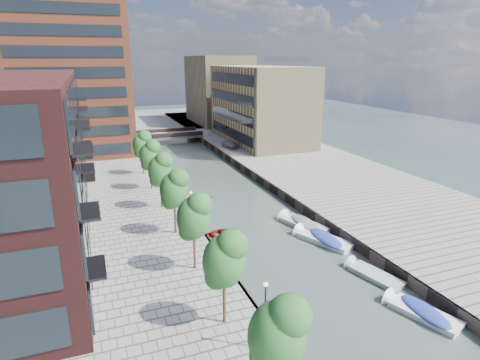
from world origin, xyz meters
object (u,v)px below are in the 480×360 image
tree_1 (224,258)px  tree_3 (174,188)px  sloop_2 (219,238)px  sloop_4 (172,186)px  tree_5 (150,154)px  sloop_3 (194,202)px  bridge (168,135)px  tree_0 (277,332)px  motorboat_2 (369,274)px  motorboat_3 (320,239)px  motorboat_4 (300,223)px  tree_4 (160,169)px  tree_6 (142,143)px  motorboat_0 (418,311)px  tree_2 (193,215)px  car (230,144)px

tree_1 → tree_3: bearing=90.0°
sloop_2 → sloop_4: bearing=-19.0°
tree_5 → sloop_3: 7.92m
bridge → tree_0: 68.64m
sloop_3 → motorboat_2: size_ratio=1.04×
tree_0 → motorboat_3: (12.62, 16.50, -5.08)m
motorboat_4 → sloop_2: bearing=179.8°
tree_0 → sloop_3: bearing=82.1°
tree_4 → motorboat_3: size_ratio=0.99×
sloop_3 → motorboat_4: bearing=-149.9°
bridge → sloop_2: bearing=-95.4°
tree_0 → sloop_2: bearing=79.0°
tree_6 → sloop_2: size_ratio=1.25×
sloop_2 → motorboat_4: size_ratio=0.81×
tree_1 → tree_4: size_ratio=1.00×
bridge → motorboat_0: bridge is taller
tree_2 → tree_6: (0.00, 28.00, 0.00)m
tree_0 → tree_6: (0.00, 42.00, 0.00)m
tree_3 → motorboat_4: 13.66m
sloop_2 → motorboat_4: motorboat_4 is taller
tree_5 → tree_6: size_ratio=1.00×
tree_5 → sloop_2: tree_5 is taller
tree_5 → motorboat_3: size_ratio=0.99×
tree_0 → motorboat_4: (12.66, 20.35, -5.08)m
tree_6 → sloop_2: bearing=-79.6°
sloop_3 → motorboat_2: 22.85m
sloop_3 → car: bearing=-36.8°
tree_3 → sloop_4: (3.10, 17.03, -5.31)m
sloop_4 → motorboat_3: size_ratio=0.85×
sloop_3 → tree_2: bearing=157.7°
tree_3 → tree_5: 14.00m
tree_0 → sloop_4: size_ratio=1.17×
tree_6 → motorboat_0: tree_6 is taller
bridge → sloop_3: size_ratio=2.54×
tree_3 → car: tree_3 is taller
motorboat_0 → bridge: bearing=93.8°
tree_5 → motorboat_4: size_ratio=1.01×
motorboat_3 → tree_5: bearing=124.3°
bridge → motorboat_3: size_ratio=2.17×
sloop_2 → motorboat_3: 9.47m
tree_3 → sloop_4: bearing=79.7°
sloop_2 → tree_6: bearing=-11.4°
tree_2 → motorboat_0: tree_2 is taller
tree_6 → motorboat_4: (12.66, -21.65, -5.08)m
tree_5 → motorboat_2: tree_5 is taller
tree_3 → sloop_2: (3.98, -0.61, -5.31)m
bridge → motorboat_2: (4.42, -58.18, -1.30)m
sloop_4 → car: bearing=-62.7°
tree_4 → motorboat_3: tree_4 is taller
tree_5 → motorboat_4: 20.01m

